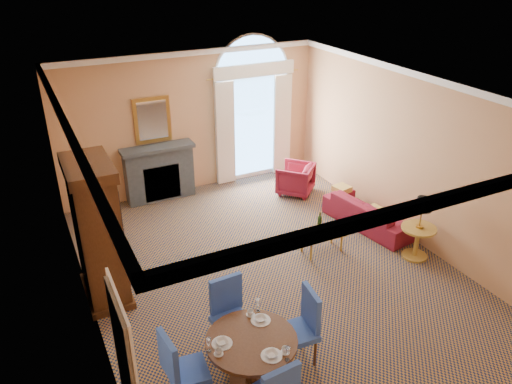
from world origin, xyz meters
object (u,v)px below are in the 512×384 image
dining_table (251,351)px  side_table (420,221)px  armoire (98,234)px  coffee_table (322,233)px  armchair (295,179)px  sofa (370,213)px

dining_table → side_table: 4.22m
armoire → coffee_table: bearing=-7.2°
side_table → armoire: bearing=165.1°
coffee_table → armchair: bearing=76.4°
side_table → dining_table: bearing=-161.6°
dining_table → armoire: bearing=115.7°
armoire → side_table: size_ratio=1.96×
dining_table → sofa: dining_table is taller
armoire → coffee_table: (3.87, -0.49, -0.74)m
armchair → armoire: bearing=-21.5°
armoire → dining_table: size_ratio=2.01×
dining_table → coffee_table: (2.55, 2.26, -0.15)m
coffee_table → side_table: (1.45, -0.93, 0.36)m
dining_table → side_table: bearing=18.4°
sofa → side_table: (0.05, -1.31, 0.46)m
sofa → dining_table: bearing=114.0°
sofa → side_table: bearing=172.5°
sofa → armchair: (-0.59, 1.98, 0.06)m
armoire → sofa: (5.27, -0.11, -0.85)m
dining_table → armchair: bearing=53.9°
armoire → sofa: bearing=-1.2°
armoire → sofa: armoire is taller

